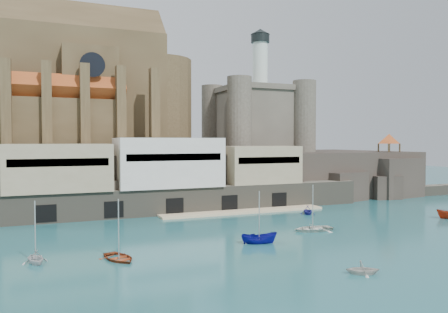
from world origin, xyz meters
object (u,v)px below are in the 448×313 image
church (76,93)px  castle_keep (256,116)px  boat_0 (119,260)px  boat_1 (363,274)px  boat_2 (259,243)px  pavilion (389,140)px

church → castle_keep: bearing=-1.1°
boat_0 → boat_1: 24.50m
church → boat_1: (21.38, -60.36, -22.13)m
boat_1 → boat_2: bearing=36.1°
church → boat_2: size_ratio=10.65×
castle_keep → boat_1: bearing=-107.5°
church → boat_0: bearing=-88.6°
pavilion → boat_2: 58.03m
church → boat_2: (18.03, -45.72, -22.13)m
pavilion → boat_1: pavilion is taller
church → castle_keep: (40.21, -0.78, -3.81)m
boat_1 → pavilion: bearing=-21.9°
church → castle_keep: 40.39m
boat_2 → pavilion: bearing=-42.5°
boat_1 → church: bearing=42.8°
castle_keep → boat_0: 62.96m
pavilion → boat_2: (-48.10, -29.87, -12.73)m
boat_0 → boat_1: boat_0 is taller
castle_keep → boat_0: (-39.10, -45.81, -18.31)m
pavilion → boat_0: size_ratio=1.29×
castle_keep → boat_2: (-22.18, -44.94, -18.31)m
boat_0 → castle_keep: bearing=31.9°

